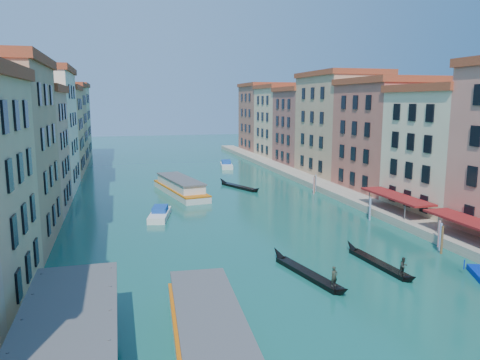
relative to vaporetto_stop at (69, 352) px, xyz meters
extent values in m
cube|color=tan|center=(-10.00, 43.00, 6.81)|extent=(12.00, 14.00, 16.50)
cube|color=brown|center=(-10.00, 43.00, 15.56)|extent=(12.80, 14.40, 1.00)
cube|color=beige|center=(-10.00, 59.00, 8.56)|extent=(12.00, 18.00, 20.00)
cube|color=brown|center=(-10.00, 59.00, 19.06)|extent=(12.80, 18.40, 1.00)
cube|color=tan|center=(-10.00, 76.00, 7.31)|extent=(12.00, 16.00, 17.50)
cube|color=brown|center=(-10.00, 76.00, 16.56)|extent=(12.80, 16.40, 1.00)
cube|color=tan|center=(-10.00, 91.50, 7.81)|extent=(12.00, 15.00, 18.50)
cube|color=brown|center=(-10.00, 91.50, 17.56)|extent=(12.80, 15.40, 1.00)
cube|color=tan|center=(-10.00, 107.50, 8.06)|extent=(12.00, 17.00, 19.00)
cube|color=brown|center=(-10.00, 107.50, 18.06)|extent=(12.80, 17.40, 1.00)
cube|color=beige|center=(46.00, 27.00, 6.81)|extent=(12.00, 14.00, 16.50)
cube|color=brown|center=(46.00, 27.00, 15.56)|extent=(12.80, 14.40, 1.00)
cube|color=#AE5847|center=(46.00, 42.00, 7.56)|extent=(12.00, 16.00, 18.00)
cube|color=brown|center=(46.00, 42.00, 17.06)|extent=(12.80, 16.40, 1.00)
cube|color=tan|center=(46.00, 59.00, 8.56)|extent=(12.00, 18.00, 20.00)
cube|color=brown|center=(46.00, 59.00, 19.06)|extent=(12.80, 18.40, 1.00)
cube|color=#925147|center=(46.00, 75.50, 7.31)|extent=(12.00, 15.00, 17.50)
cube|color=brown|center=(46.00, 75.50, 16.56)|extent=(12.80, 15.40, 1.00)
cube|color=#D8B288|center=(46.00, 91.00, 7.81)|extent=(12.00, 16.00, 18.50)
cube|color=brown|center=(46.00, 91.00, 17.56)|extent=(12.80, 16.40, 1.00)
cube|color=#9C5946|center=(46.00, 107.50, 8.31)|extent=(12.00, 17.00, 19.50)
cube|color=brown|center=(46.00, 107.50, 18.56)|extent=(12.80, 17.40, 1.00)
cube|color=gray|center=(38.00, 53.00, -0.94)|extent=(4.00, 140.00, 1.00)
cylinder|color=#535456|center=(36.80, 16.60, 0.06)|extent=(0.12, 0.12, 3.00)
cube|color=maroon|center=(38.20, 27.00, 1.56)|extent=(3.20, 12.60, 0.25)
cylinder|color=#535456|center=(36.80, 22.80, 0.06)|extent=(0.12, 0.12, 3.00)
cylinder|color=#535456|center=(36.80, 31.20, 0.06)|extent=(0.12, 0.12, 3.00)
cube|color=#535456|center=(0.00, 0.00, 2.06)|extent=(5.40, 16.40, 0.30)
cylinder|color=#543A1D|center=(34.50, 13.00, -0.14)|extent=(0.24, 0.24, 3.20)
cylinder|color=#543A1D|center=(35.10, 14.00, -0.14)|extent=(0.24, 0.24, 3.20)
cylinder|color=#543A1D|center=(35.70, 15.00, -0.14)|extent=(0.24, 0.24, 3.20)
cylinder|color=#543A1D|center=(34.50, 27.00, -0.14)|extent=(0.24, 0.24, 3.20)
cylinder|color=#543A1D|center=(35.10, 28.00, -0.14)|extent=(0.24, 0.24, 3.20)
cylinder|color=#543A1D|center=(35.70, 29.00, -0.14)|extent=(0.24, 0.24, 3.20)
cylinder|color=#543A1D|center=(34.50, 45.00, -0.14)|extent=(0.24, 0.24, 3.20)
cylinder|color=#543A1D|center=(35.10, 46.00, -0.14)|extent=(0.24, 0.24, 3.20)
cylinder|color=#543A1D|center=(35.70, 47.00, -0.14)|extent=(0.24, 0.24, 3.20)
cylinder|color=#543A1D|center=(-2.50, 0.00, -0.14)|extent=(0.24, 0.24, 3.20)
cylinder|color=#543A1D|center=(-2.50, 4.00, -0.14)|extent=(0.24, 0.24, 3.20)
cube|color=white|center=(8.04, -0.14, -0.88)|extent=(5.34, 18.77, 1.11)
cube|color=silver|center=(8.04, -0.14, 0.32)|extent=(4.65, 15.04, 1.48)
cube|color=#535456|center=(8.04, -0.14, 1.20)|extent=(4.95, 15.52, 0.23)
cube|color=orange|center=(8.04, -0.14, -0.37)|extent=(5.39, 18.77, 0.23)
cube|color=silver|center=(12.97, 50.72, -0.90)|extent=(7.28, 18.55, 1.09)
cube|color=silver|center=(12.97, 50.72, 0.28)|extent=(6.18, 14.90, 1.45)
cube|color=#535456|center=(12.97, 50.72, 1.14)|extent=(6.53, 15.40, 0.23)
cube|color=orange|center=(12.97, 50.72, -0.40)|extent=(7.33, 18.55, 0.23)
cube|color=black|center=(18.92, 10.75, -1.22)|extent=(2.93, 8.89, 0.44)
cone|color=black|center=(17.88, 15.57, -0.85)|extent=(1.29, 2.12, 1.65)
cone|color=black|center=(19.96, 5.94, -0.95)|extent=(1.21, 1.79, 1.46)
imported|color=#272D22|center=(19.71, 7.09, -0.20)|extent=(0.69, 0.53, 1.70)
cube|color=black|center=(26.43, 11.49, -1.24)|extent=(1.74, 8.36, 0.42)
cone|color=black|center=(26.03, 16.09, -0.89)|extent=(0.99, 1.92, 1.55)
cone|color=black|center=(26.84, 6.89, -0.98)|extent=(0.96, 1.60, 1.37)
imported|color=#272B25|center=(26.74, 8.00, -0.28)|extent=(0.82, 0.67, 1.59)
cube|color=black|center=(23.79, 53.36, -1.21)|extent=(4.53, 8.98, 0.46)
cone|color=black|center=(21.85, 58.11, -0.82)|extent=(1.63, 2.26, 1.72)
cone|color=black|center=(25.72, 48.61, -0.93)|extent=(1.50, 1.93, 1.52)
cube|color=white|center=(8.16, 35.14, -1.03)|extent=(3.79, 7.47, 0.82)
cube|color=#1342A0|center=(8.28, 35.64, -0.32)|extent=(2.48, 3.40, 0.71)
cube|color=silver|center=(27.55, 79.36, -0.98)|extent=(3.76, 8.30, 0.91)
cube|color=#1342A0|center=(27.64, 79.93, -0.18)|extent=(2.58, 3.71, 0.80)
camera|label=1|loc=(3.11, -25.88, 13.88)|focal=35.00mm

